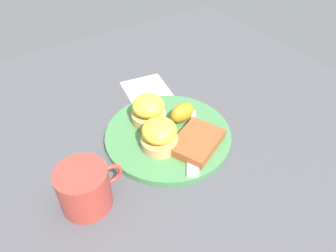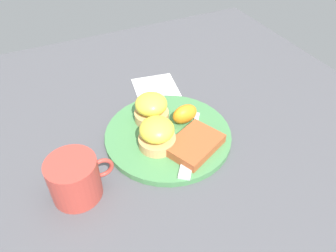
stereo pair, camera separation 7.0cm
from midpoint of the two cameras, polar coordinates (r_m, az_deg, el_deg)
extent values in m
plane|color=#4C4C51|center=(0.73, 2.77, -2.13)|extent=(1.10, 1.10, 0.00)
cylinder|color=#47844C|center=(0.72, 2.79, -1.73)|extent=(0.28, 0.28, 0.01)
cylinder|color=tan|center=(0.74, -0.18, 1.74)|extent=(0.08, 0.08, 0.02)
ellipsoid|color=yellow|center=(0.72, -0.18, 3.74)|extent=(0.07, 0.07, 0.04)
cylinder|color=tan|center=(0.68, 1.04, -2.80)|extent=(0.08, 0.08, 0.02)
ellipsoid|color=yellow|center=(0.66, 1.07, -0.75)|extent=(0.07, 0.07, 0.04)
cube|color=#A64F29|center=(0.68, 7.58, -3.32)|extent=(0.14, 0.12, 0.02)
ellipsoid|color=orange|center=(0.73, 5.69, 1.98)|extent=(0.06, 0.04, 0.04)
cube|color=silver|center=(0.73, 7.41, -0.48)|extent=(0.07, 0.09, 0.00)
cube|color=silver|center=(0.64, 6.25, -7.91)|extent=(0.04, 0.05, 0.00)
cylinder|color=#B23D33|center=(0.61, -12.84, -9.15)|extent=(0.09, 0.09, 0.08)
torus|color=#B23D33|center=(0.61, -8.19, -7.40)|extent=(0.05, 0.01, 0.05)
cube|color=white|center=(0.87, 0.14, 6.68)|extent=(0.13, 0.13, 0.00)
camera|label=1|loc=(0.04, -87.13, 2.55)|focal=35.00mm
camera|label=2|loc=(0.04, 92.87, -2.55)|focal=35.00mm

